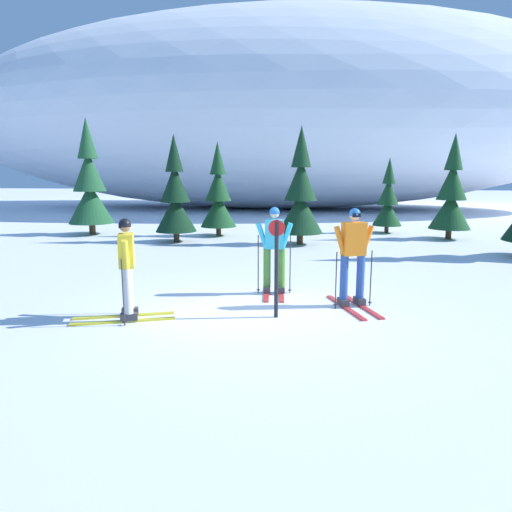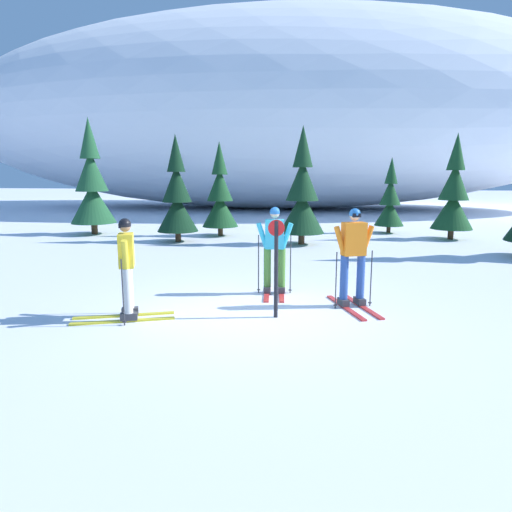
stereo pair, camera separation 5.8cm
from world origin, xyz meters
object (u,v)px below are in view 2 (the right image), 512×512
at_px(pine_tree_far_left, 92,186).
at_px(pine_tree_center_right, 390,202).
at_px(pine_tree_center, 302,196).
at_px(trail_marker_post, 276,263).
at_px(skier_cyan_jacket, 275,249).
at_px(pine_tree_left, 177,198).
at_px(pine_tree_center_left, 220,197).
at_px(skier_yellow_jacket, 127,267).
at_px(pine_tree_right, 454,196).
at_px(skier_orange_jacket, 353,255).

relative_size(pine_tree_far_left, pine_tree_center_right, 1.49).
relative_size(pine_tree_center, trail_marker_post, 2.38).
height_order(skier_cyan_jacket, trail_marker_post, skier_cyan_jacket).
relative_size(pine_tree_left, pine_tree_center_right, 1.23).
bearing_deg(pine_tree_center_right, pine_tree_center_left, -165.79).
bearing_deg(pine_tree_far_left, pine_tree_center_left, 2.60).
height_order(skier_yellow_jacket, pine_tree_center_left, pine_tree_center_left).
height_order(skier_cyan_jacket, pine_tree_center_right, pine_tree_center_right).
xyz_separation_m(pine_tree_far_left, pine_tree_center_right, (11.92, 1.95, -0.63)).
height_order(pine_tree_center_left, pine_tree_right, pine_tree_right).
xyz_separation_m(skier_cyan_jacket, pine_tree_right, (5.88, 8.67, 0.70)).
bearing_deg(pine_tree_center_left, skier_cyan_jacket, -71.13).
bearing_deg(pine_tree_far_left, skier_orange_jacket, -43.24).
bearing_deg(trail_marker_post, pine_tree_center_right, 72.72).
bearing_deg(skier_cyan_jacket, skier_yellow_jacket, -139.39).
bearing_deg(pine_tree_center_right, pine_tree_left, -156.36).
distance_m(skier_orange_jacket, pine_tree_center_right, 11.22).
height_order(pine_tree_center_left, pine_tree_center, pine_tree_center).
relative_size(skier_orange_jacket, pine_tree_center_left, 0.50).
xyz_separation_m(pine_tree_far_left, pine_tree_right, (13.96, 0.38, -0.29)).
distance_m(pine_tree_right, trail_marker_post, 11.76).
bearing_deg(pine_tree_center_right, trail_marker_post, -107.28).
xyz_separation_m(skier_cyan_jacket, trail_marker_post, (0.17, -1.58, 0.02)).
relative_size(pine_tree_center_right, pine_tree_right, 0.79).
xyz_separation_m(skier_cyan_jacket, pine_tree_center, (0.35, 6.70, 0.76)).
relative_size(skier_orange_jacket, pine_tree_far_left, 0.40).
height_order(skier_cyan_jacket, pine_tree_center_left, pine_tree_center_left).
distance_m(pine_tree_center_left, pine_tree_center, 3.74).
relative_size(pine_tree_left, pine_tree_center_left, 1.04).
bearing_deg(trail_marker_post, skier_yellow_jacket, -170.62).
bearing_deg(skier_yellow_jacket, skier_orange_jacket, 18.06).
relative_size(skier_cyan_jacket, pine_tree_center, 0.44).
bearing_deg(trail_marker_post, skier_orange_jacket, 31.86).
bearing_deg(skier_yellow_jacket, pine_tree_center_right, 63.23).
xyz_separation_m(skier_cyan_jacket, pine_tree_left, (-4.11, 6.76, 0.66)).
height_order(skier_yellow_jacket, pine_tree_right, pine_tree_right).
bearing_deg(trail_marker_post, pine_tree_right, 60.88).
distance_m(pine_tree_center_left, pine_tree_center_right, 6.97).
xyz_separation_m(skier_cyan_jacket, pine_tree_center_right, (3.84, 10.24, 0.36)).
distance_m(pine_tree_left, trail_marker_post, 9.39).
xyz_separation_m(pine_tree_far_left, pine_tree_left, (3.97, -1.53, -0.33)).
distance_m(skier_cyan_jacket, pine_tree_right, 10.50).
distance_m(skier_yellow_jacket, pine_tree_center_right, 13.71).
bearing_deg(skier_cyan_jacket, pine_tree_center, 87.02).
bearing_deg(trail_marker_post, pine_tree_center_left, 106.95).
xyz_separation_m(skier_cyan_jacket, skier_yellow_jacket, (-2.33, -2.00, -0.04)).
height_order(pine_tree_far_left, pine_tree_right, pine_tree_far_left).
xyz_separation_m(pine_tree_left, pine_tree_center_left, (1.19, 1.77, -0.06)).
height_order(pine_tree_far_left, pine_tree_center, pine_tree_far_left).
relative_size(skier_yellow_jacket, trail_marker_post, 1.03).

